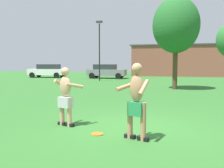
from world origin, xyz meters
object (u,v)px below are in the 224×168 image
(car_gray_near_post, at_px, (106,71))
(tree_right_field, at_px, (176,26))
(car_white_mid_lot, at_px, (48,71))
(frisbee, at_px, (97,134))
(player_near, at_px, (137,99))
(lamp_post, at_px, (99,44))
(player_in_gray, at_px, (66,95))

(car_gray_near_post, relative_size, tree_right_field, 0.72)
(car_gray_near_post, distance_m, car_white_mid_lot, 7.23)
(car_white_mid_lot, bearing_deg, frisbee, -58.37)
(player_near, bearing_deg, tree_right_field, 86.09)
(lamp_post, xyz_separation_m, tree_right_field, (7.16, -6.13, 0.65))
(frisbee, relative_size, lamp_post, 0.05)
(car_white_mid_lot, bearing_deg, player_in_gray, -59.89)
(player_in_gray, height_order, car_gray_near_post, player_in_gray)
(car_white_mid_lot, relative_size, lamp_post, 0.77)
(frisbee, bearing_deg, player_near, -8.93)
(player_in_gray, bearing_deg, car_gray_near_post, 102.73)
(player_near, distance_m, car_gray_near_post, 22.65)
(car_white_mid_lot, distance_m, tree_right_field, 18.12)
(player_near, bearing_deg, car_white_mid_lot, 123.33)
(player_near, relative_size, car_gray_near_post, 0.40)
(player_near, height_order, lamp_post, lamp_post)
(player_near, distance_m, car_white_mid_lot, 25.54)
(car_gray_near_post, relative_size, car_white_mid_lot, 0.97)
(car_white_mid_lot, relative_size, tree_right_field, 0.74)
(player_near, relative_size, lamp_post, 0.30)
(car_gray_near_post, bearing_deg, frisbee, -74.81)
(car_gray_near_post, xyz_separation_m, car_white_mid_lot, (-7.23, -0.26, 0.00))
(car_gray_near_post, distance_m, tree_right_field, 13.09)
(car_gray_near_post, xyz_separation_m, lamp_post, (0.43, -3.99, 2.71))
(frisbee, xyz_separation_m, tree_right_field, (1.77, 11.32, 4.17))
(player_near, height_order, car_white_mid_lot, player_near)
(car_white_mid_lot, xyz_separation_m, lamp_post, (7.66, -3.74, 2.71))
(frisbee, height_order, car_gray_near_post, car_gray_near_post)
(player_in_gray, xyz_separation_m, frisbee, (1.11, -0.61, -0.85))
(player_in_gray, distance_m, car_white_mid_lot, 23.79)
(player_near, distance_m, frisbee, 1.35)
(player_near, xyz_separation_m, player_in_gray, (-2.10, 0.76, -0.07))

